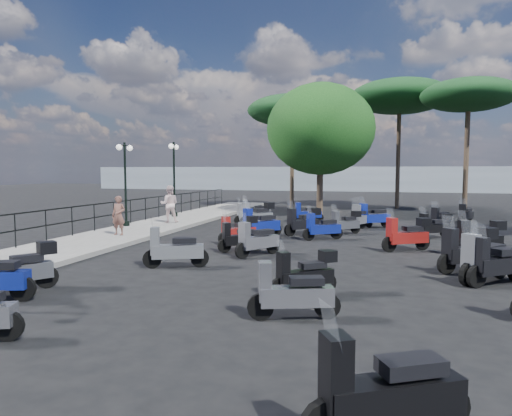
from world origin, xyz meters
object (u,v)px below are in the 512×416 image
(lamp_post_2, at_px, (174,174))
(scooter_26, at_px, (496,264))
(woman, at_px, (119,215))
(scooter_17, at_px, (362,218))
(pine_1, at_px, (469,96))
(broadleaf_tree, at_px, (320,129))
(scooter_3, at_px, (260,225))
(scooter_16, at_px, (345,223))
(scooter_23, at_px, (373,217))
(scooter_19, at_px, (484,260))
(scooter_27, at_px, (480,238))
(scooter_10, at_px, (257,215))
(scooter_21, at_px, (407,235))
(scooter_15, at_px, (303,222))
(scooter_28, at_px, (434,226))
(pine_0, at_px, (400,97))
(scooter_20, at_px, (468,251))
(scooter_7, at_px, (174,250))
(scooter_13, at_px, (305,274))
(scooter_29, at_px, (466,215))
(scooter_1, at_px, (17,269))
(scooter_5, at_px, (249,215))
(scooter_18, at_px, (292,294))
(pine_2, at_px, (292,111))
(scooter_11, at_px, (307,214))
(scooter_12, at_px, (385,393))
(scooter_2, at_px, (239,230))
(lamp_post_1, at_px, (125,179))
(scooter_8, at_px, (239,239))
(scooter_22, at_px, (440,219))
(scooter_9, at_px, (322,228))
(pedestrian_far, at_px, (169,204))
(scooter_4, at_px, (255,212))

(lamp_post_2, xyz_separation_m, scooter_26, (13.17, -10.82, -1.89))
(woman, relative_size, scooter_17, 0.91)
(pine_1, bearing_deg, broadleaf_tree, -161.59)
(scooter_3, xyz_separation_m, scooter_16, (3.07, 1.95, -0.05))
(scooter_23, bearing_deg, scooter_16, 120.71)
(scooter_19, xyz_separation_m, scooter_27, (0.59, 3.66, 0.01))
(scooter_10, height_order, scooter_27, scooter_10)
(scooter_16, distance_m, scooter_21, 4.04)
(scooter_15, bearing_deg, scooter_19, 171.22)
(scooter_28, relative_size, pine_0, 0.16)
(scooter_17, xyz_separation_m, scooter_20, (2.99, -8.01, 0.07))
(broadleaf_tree, bearing_deg, lamp_post_2, -151.55)
(scooter_15, bearing_deg, scooter_7, 114.03)
(scooter_13, bearing_deg, scooter_29, -57.84)
(scooter_7, bearing_deg, scooter_1, 122.95)
(scooter_1, relative_size, broadleaf_tree, 0.20)
(scooter_5, bearing_deg, scooter_18, 159.41)
(scooter_15, bearing_deg, pine_2, -35.01)
(scooter_11, height_order, scooter_12, scooter_12)
(scooter_5, bearing_deg, scooter_2, 152.41)
(scooter_17, distance_m, scooter_23, 0.63)
(scooter_20, bearing_deg, broadleaf_tree, -14.53)
(scooter_11, relative_size, scooter_21, 0.97)
(scooter_12, relative_size, pine_0, 0.19)
(lamp_post_1, distance_m, pine_2, 14.58)
(scooter_3, bearing_deg, scooter_10, -29.78)
(scooter_10, bearing_deg, pine_2, -45.93)
(scooter_20, bearing_deg, scooter_13, 95.10)
(lamp_post_1, distance_m, scooter_2, 6.66)
(scooter_8, bearing_deg, scooter_18, 167.41)
(scooter_8, bearing_deg, scooter_19, -146.96)
(scooter_22, relative_size, scooter_28, 0.97)
(scooter_9, relative_size, pine_2, 0.18)
(scooter_21, distance_m, pine_0, 18.26)
(scooter_2, xyz_separation_m, scooter_18, (3.42, -7.64, -0.02))
(lamp_post_1, distance_m, pedestrian_far, 2.44)
(pine_0, bearing_deg, scooter_16, -99.97)
(scooter_3, height_order, pine_2, pine_2)
(scooter_4, xyz_separation_m, scooter_28, (8.05, -3.39, -0.02))
(pedestrian_far, distance_m, scooter_27, 13.22)
(scooter_16, bearing_deg, scooter_7, 110.70)
(pine_0, bearing_deg, scooter_22, -81.43)
(scooter_26, bearing_deg, broadleaf_tree, -16.31)
(lamp_post_1, height_order, scooter_3, lamp_post_1)
(scooter_8, distance_m, scooter_9, 3.86)
(scooter_1, height_order, scooter_3, scooter_3)
(pedestrian_far, height_order, scooter_21, pedestrian_far)
(broadleaf_tree, bearing_deg, scooter_2, -97.73)
(lamp_post_1, relative_size, scooter_8, 2.91)
(scooter_2, distance_m, scooter_10, 4.63)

